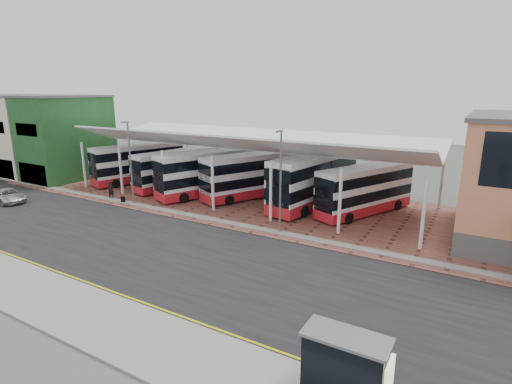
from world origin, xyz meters
TOP-DOWN VIEW (x-y plane):
  - ground at (0.00, 0.00)m, footprint 140.00×140.00m
  - road at (0.00, -1.00)m, footprint 120.00×14.00m
  - forecourt at (2.00, 13.00)m, footprint 72.00×16.00m
  - sidewalk at (0.00, -9.00)m, footprint 120.00×4.00m
  - north_kerb at (0.00, 6.20)m, footprint 120.00×0.80m
  - yellow_line_near at (0.00, -7.00)m, footprint 120.00×0.12m
  - yellow_line_far at (0.00, -6.70)m, footprint 120.00×0.12m
  - canopy at (-6.00, 13.94)m, footprint 37.00×11.63m
  - shop_green at (-30.00, 10.97)m, footprint 6.40×10.20m
  - shop_cream at (-36.50, 10.97)m, footprint 6.40×10.20m
  - shop_brick at (-43.00, 10.97)m, footprint 6.40×10.20m
  - lamp_west at (-14.00, 6.27)m, footprint 0.16×0.90m
  - lamp_east at (2.00, 6.27)m, footprint 0.16×0.90m
  - bus_0 at (-20.78, 13.65)m, footprint 5.82×11.15m
  - bus_1 at (-14.86, 13.56)m, footprint 4.45×10.49m
  - bus_2 at (-9.86, 12.87)m, footprint 6.58×11.35m
  - bus_3 at (-5.30, 14.34)m, footprint 7.04×11.00m
  - bus_4 at (1.35, 14.75)m, footprint 4.59×12.35m
  - bus_5 at (6.26, 14.66)m, footprint 6.47×10.47m
  - silver_car at (-25.52, 0.64)m, footprint 4.94×2.81m
  - pedestrian at (-17.37, 6.50)m, footprint 0.54×0.73m
  - suitcase at (-15.22, 6.06)m, footprint 0.37×0.26m
  - bus_shelter at (12.07, -8.18)m, footprint 3.14×1.44m

SIDE VIEW (x-z plane):
  - ground at x=0.00m, z-range 0.00..0.00m
  - road at x=0.00m, z-range 0.00..0.02m
  - yellow_line_near at x=0.00m, z-range 0.02..0.03m
  - yellow_line_far at x=0.00m, z-range 0.02..0.03m
  - forecourt at x=2.00m, z-range 0.00..0.06m
  - sidewalk at x=0.00m, z-range 0.00..0.14m
  - north_kerb at x=0.00m, z-range 0.00..0.14m
  - suitcase at x=-15.22m, z-range 0.06..0.69m
  - silver_car at x=-25.52m, z-range 0.02..1.32m
  - pedestrian at x=-17.37m, z-range 0.06..1.88m
  - bus_shelter at x=12.07m, z-range 0.45..2.95m
  - bus_1 at x=-14.86m, z-range 0.05..4.26m
  - bus_5 at x=6.26m, z-range 0.05..4.33m
  - bus_0 at x=-20.78m, z-range 0.05..4.54m
  - bus_3 at x=-5.30m, z-range 0.05..4.57m
  - bus_2 at x=-9.86m, z-range 0.05..4.66m
  - bus_4 at x=1.35m, z-range 0.04..5.02m
  - lamp_west at x=-14.00m, z-range 0.32..8.40m
  - lamp_east at x=2.00m, z-range 0.32..8.40m
  - shop_green at x=-30.00m, z-range 0.01..10.23m
  - shop_cream at x=-36.50m, z-range 0.01..10.23m
  - shop_brick at x=-43.00m, z-range 0.01..10.23m
  - canopy at x=-6.00m, z-range 2.26..9.33m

